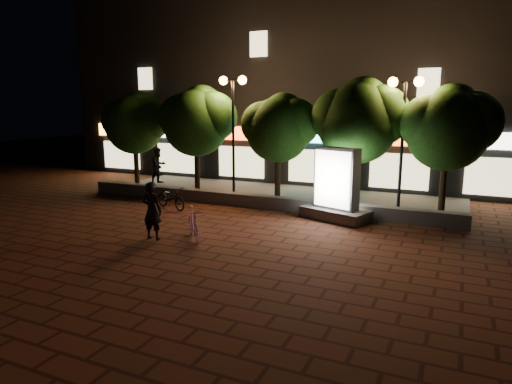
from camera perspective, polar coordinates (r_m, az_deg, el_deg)
The scene contains 16 objects.
ground at distance 14.81m, azimuth -6.96°, elevation -5.03°, with size 80.00×80.00×0.00m, color #58271B.
retaining_wall at distance 18.17m, azimuth -0.38°, elevation -1.12°, with size 16.00×0.45×0.50m, color slate.
sidewalk at distance 20.46m, azimuth 2.59°, elevation -0.35°, with size 16.00×5.00×0.08m, color slate.
building_block at distance 26.20m, azimuth 8.17°, elevation 12.95°, with size 28.00×8.12×11.30m.
tree_far_left at distance 22.76m, azimuth -15.00°, elevation 8.70°, with size 3.36×2.80×4.63m.
tree_left at distance 20.71m, azimuth -7.42°, elevation 9.20°, with size 3.60×3.00×4.89m.
tree_mid at distance 18.90m, azimuth 3.04°, elevation 8.41°, with size 3.24×2.70×4.50m.
tree_right at distance 17.94m, azimuth 13.04°, elevation 9.12°, with size 3.72×3.10×5.07m.
tree_far_right at distance 17.57m, azimuth 23.35°, elevation 7.83°, with size 3.48×2.90×4.76m.
street_lamp_left at distance 19.50m, azimuth -2.94°, elevation 10.88°, with size 1.26×0.36×5.18m.
street_lamp_right at distance 17.41m, azimuth 18.28°, elevation 9.88°, with size 1.26×0.36×4.98m.
ad_kiosk at distance 16.30m, azimuth 10.15°, elevation 0.15°, with size 2.65×1.91×2.60m.
scooter_pink at distance 13.86m, azimuth -7.97°, elevation -4.02°, with size 0.48×1.68×1.01m, color #E697C4.
rider at distance 14.06m, azimuth -13.04°, elevation -2.32°, with size 0.66×0.43×1.80m, color black.
scooter_parked at distance 18.12m, azimuth -10.71°, elevation -0.72°, with size 0.59×1.70×0.89m, color black.
pedestrian at distance 23.60m, azimuth -12.26°, elevation 3.31°, with size 0.90×0.70×1.85m, color black.
Camera 1 is at (7.52, -12.09, 4.09)m, focal length 31.53 mm.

